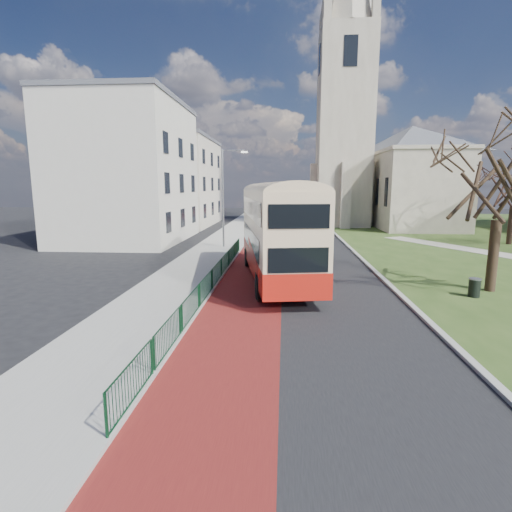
# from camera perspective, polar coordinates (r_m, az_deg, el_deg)

# --- Properties ---
(ground) EXTENTS (160.00, 160.00, 0.00)m
(ground) POSITION_cam_1_polar(r_m,az_deg,el_deg) (15.96, 1.78, -8.88)
(ground) COLOR black
(ground) RESTS_ON ground
(road_carriageway) EXTENTS (9.00, 120.00, 0.01)m
(road_carriageway) POSITION_cam_1_polar(r_m,az_deg,el_deg) (35.48, 5.48, 1.57)
(road_carriageway) COLOR black
(road_carriageway) RESTS_ON ground
(bus_lane) EXTENTS (3.40, 120.00, 0.01)m
(bus_lane) POSITION_cam_1_polar(r_m,az_deg,el_deg) (35.51, 1.12, 1.62)
(bus_lane) COLOR #591414
(bus_lane) RESTS_ON ground
(pavement_west) EXTENTS (4.00, 120.00, 0.12)m
(pavement_west) POSITION_cam_1_polar(r_m,az_deg,el_deg) (35.89, -4.95, 1.76)
(pavement_west) COLOR gray
(pavement_west) RESTS_ON ground
(kerb_west) EXTENTS (0.25, 120.00, 0.13)m
(kerb_west) POSITION_cam_1_polar(r_m,az_deg,el_deg) (35.64, -1.77, 1.74)
(kerb_west) COLOR #999993
(kerb_west) RESTS_ON ground
(kerb_east) EXTENTS (0.25, 80.00, 0.13)m
(kerb_east) POSITION_cam_1_polar(r_m,az_deg,el_deg) (37.85, 12.39, 2.00)
(kerb_east) COLOR #999993
(kerb_east) RESTS_ON ground
(pedestrian_railing) EXTENTS (0.07, 24.00, 1.12)m
(pedestrian_railing) POSITION_cam_1_polar(r_m,az_deg,el_deg) (19.95, -6.26, -3.42)
(pedestrian_railing) COLOR #0C381D
(pedestrian_railing) RESTS_ON ground
(gothic_church) EXTENTS (16.38, 18.00, 40.00)m
(gothic_church) POSITION_cam_1_polar(r_m,az_deg,el_deg) (55.01, 17.43, 17.86)
(gothic_church) COLOR gray
(gothic_church) RESTS_ON ground
(street_block_near) EXTENTS (10.30, 14.30, 13.00)m
(street_block_near) POSITION_cam_1_polar(r_m,az_deg,el_deg) (39.87, -17.78, 11.45)
(street_block_near) COLOR beige
(street_block_near) RESTS_ON ground
(street_block_far) EXTENTS (10.30, 16.30, 11.50)m
(street_block_far) POSITION_cam_1_polar(r_m,az_deg,el_deg) (55.06, -11.52, 10.39)
(street_block_far) COLOR beige
(street_block_far) RESTS_ON ground
(streetlamp) EXTENTS (2.13, 0.18, 8.00)m
(streetlamp) POSITION_cam_1_polar(r_m,az_deg,el_deg) (33.46, -4.49, 8.97)
(streetlamp) COLOR gray
(streetlamp) RESTS_ON pavement_west
(bus) EXTENTS (4.78, 12.60, 5.14)m
(bus) POSITION_cam_1_polar(r_m,az_deg,el_deg) (21.76, 2.96, 4.10)
(bus) COLOR #AE1910
(bus) RESTS_ON ground
(winter_tree_near) EXTENTS (8.00, 8.00, 9.01)m
(winter_tree_near) POSITION_cam_1_polar(r_m,az_deg,el_deg) (22.43, 31.80, 11.38)
(winter_tree_near) COLOR #332519
(winter_tree_near) RESTS_ON grass_green
(litter_bin) EXTENTS (0.68, 0.68, 0.89)m
(litter_bin) POSITION_cam_1_polar(r_m,az_deg,el_deg) (21.25, 28.74, -3.97)
(litter_bin) COLOR black
(litter_bin) RESTS_ON grass_green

